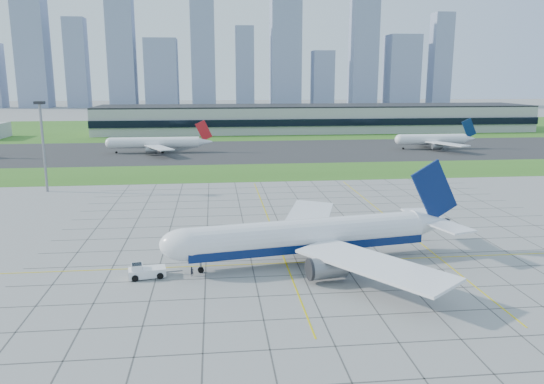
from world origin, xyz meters
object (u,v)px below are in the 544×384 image
object	(u,v)px
light_mast	(42,135)
distant_jet_2	(434,139)
airliner	(309,236)
crew_near	(192,271)
distant_jet_1	(157,143)
pushback_tug	(145,271)

from	to	relation	value
light_mast	distant_jet_2	xyz separation A→B (m)	(147.72, 77.20, -11.70)
airliner	crew_near	distance (m)	21.20
crew_near	distant_jet_2	xyz separation A→B (m)	(103.91, 148.70, 3.71)
light_mast	distant_jet_1	distance (m)	82.21
airliner	light_mast	bearing A→B (deg)	124.25
light_mast	pushback_tug	size ratio (longest dim) A/B	2.92
airliner	pushback_tug	world-z (taller)	airliner
pushback_tug	crew_near	bearing A→B (deg)	-10.51
pushback_tug	distant_jet_1	bearing A→B (deg)	85.50
pushback_tug	distant_jet_1	size ratio (longest dim) A/B	0.20
airliner	distant_jet_2	size ratio (longest dim) A/B	1.30
airliner	pushback_tug	bearing A→B (deg)	179.42
distant_jet_2	light_mast	bearing A→B (deg)	-152.41
light_mast	distant_jet_1	world-z (taller)	light_mast
crew_near	distant_jet_2	bearing A→B (deg)	17.19
crew_near	pushback_tug	bearing A→B (deg)	141.14
pushback_tug	crew_near	xyz separation A→B (m)	(7.54, -0.13, -0.29)
pushback_tug	distant_jet_2	xyz separation A→B (m)	(111.45, 148.57, 3.41)
distant_jet_1	crew_near	bearing A→B (deg)	-82.14
airliner	distant_jet_1	xyz separation A→B (m)	(-40.96, 144.99, -0.27)
light_mast	distant_jet_2	size ratio (longest dim) A/B	0.60
pushback_tug	airliner	bearing A→B (deg)	-0.58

